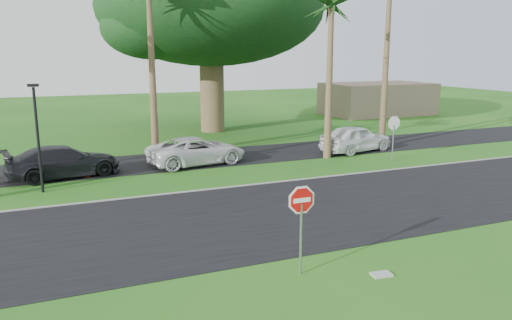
{
  "coord_description": "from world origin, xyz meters",
  "views": [
    {
      "loc": [
        -5.46,
        -14.2,
        5.92
      ],
      "look_at": [
        1.83,
        3.34,
        1.8
      ],
      "focal_mm": 35.0,
      "sensor_mm": 36.0,
      "label": 1
    }
  ],
  "objects": [
    {
      "name": "curb",
      "position": [
        0.0,
        6.05,
        0.03
      ],
      "size": [
        120.0,
        0.12,
        0.06
      ],
      "primitive_type": "cube",
      "color": "gray",
      "rests_on": "ground"
    },
    {
      "name": "car_red",
      "position": [
        -5.35,
        11.12,
        0.69
      ],
      "size": [
        4.11,
        1.72,
        1.39
      ],
      "primitive_type": "imported",
      "rotation": [
        0.0,
        0.0,
        1.55
      ],
      "color": "maroon",
      "rests_on": "ground"
    },
    {
      "name": "stop_sign_far",
      "position": [
        12.0,
        8.0,
        1.77
      ],
      "size": [
        1.05,
        0.07,
        2.62
      ],
      "rotation": [
        0.0,
        0.0,
        3.14
      ],
      "color": "gray",
      "rests_on": "ground"
    },
    {
      "name": "palm_right_near",
      "position": [
        9.0,
        10.0,
        8.19
      ],
      "size": [
        5.0,
        5.0,
        9.5
      ],
      "color": "brown",
      "rests_on": "ground"
    },
    {
      "name": "ground",
      "position": [
        0.0,
        0.0,
        0.0
      ],
      "size": [
        120.0,
        120.0,
        0.0
      ],
      "primitive_type": "plane",
      "color": "#195615",
      "rests_on": "ground"
    },
    {
      "name": "car_dark",
      "position": [
        -5.04,
        10.94,
        0.76
      ],
      "size": [
        5.55,
        3.07,
        1.52
      ],
      "primitive_type": "imported",
      "rotation": [
        0.0,
        0.0,
        1.76
      ],
      "color": "black",
      "rests_on": "ground"
    },
    {
      "name": "canopy_tree",
      "position": [
        6.0,
        22.0,
        8.95
      ],
      "size": [
        16.5,
        16.5,
        13.12
      ],
      "color": "brown",
      "rests_on": "ground"
    },
    {
      "name": "parking_strip",
      "position": [
        0.0,
        12.5,
        0.01
      ],
      "size": [
        120.0,
        5.0,
        0.02
      ],
      "primitive_type": "cube",
      "color": "black",
      "rests_on": "ground"
    },
    {
      "name": "road",
      "position": [
        0.0,
        2.0,
        0.01
      ],
      "size": [
        120.0,
        8.0,
        0.02
      ],
      "primitive_type": "cube",
      "color": "black",
      "rests_on": "ground"
    },
    {
      "name": "stop_sign_near",
      "position": [
        0.5,
        -3.0,
        1.77
      ],
      "size": [
        1.05,
        0.07,
        2.62
      ],
      "color": "gray",
      "rests_on": "ground"
    },
    {
      "name": "car_minivan",
      "position": [
        1.68,
        11.21,
        0.73
      ],
      "size": [
        5.58,
        3.2,
        1.46
      ],
      "primitive_type": "imported",
      "rotation": [
        0.0,
        0.0,
        1.72
      ],
      "color": "silver",
      "rests_on": "ground"
    },
    {
      "name": "utility_slab",
      "position": [
        2.49,
        -3.94,
        0.03
      ],
      "size": [
        0.59,
        0.42,
        0.06
      ],
      "primitive_type": "cube",
      "rotation": [
        0.0,
        0.0,
        -0.12
      ],
      "color": "#9A9B94",
      "rests_on": "ground"
    },
    {
      "name": "building_far",
      "position": [
        24.0,
        26.0,
        1.5
      ],
      "size": [
        10.0,
        6.0,
        3.0
      ],
      "primitive_type": "cube",
      "color": "gray",
      "rests_on": "ground"
    },
    {
      "name": "car_pickup",
      "position": [
        11.51,
        10.88,
        0.81
      ],
      "size": [
        5.05,
        2.93,
        1.62
      ],
      "primitive_type": "imported",
      "rotation": [
        0.0,
        0.0,
        1.8
      ],
      "color": "white",
      "rests_on": "ground"
    },
    {
      "name": "streetlight_right",
      "position": [
        -6.0,
        8.5,
        2.65
      ],
      "size": [
        0.45,
        0.25,
        4.64
      ],
      "color": "black",
      "rests_on": "ground"
    }
  ]
}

